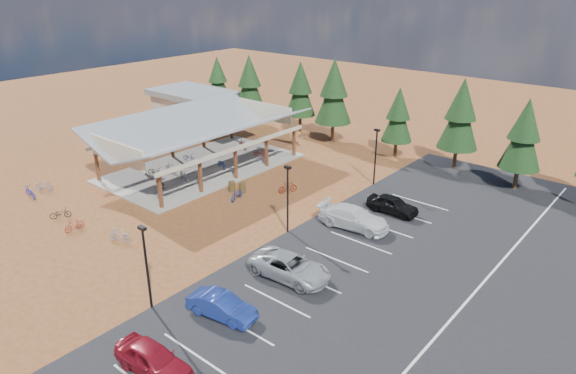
{
  "coord_description": "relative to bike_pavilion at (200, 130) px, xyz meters",
  "views": [
    {
      "loc": [
        26.49,
        -23.57,
        17.5
      ],
      "look_at": [
        2.75,
        4.73,
        2.1
      ],
      "focal_mm": 32.0,
      "sensor_mm": 36.0,
      "label": 1
    }
  ],
  "objects": [
    {
      "name": "pine_5",
      "position": [
        18.84,
        15.49,
        1.55
      ],
      "size": [
        3.78,
        3.78,
        8.8
      ],
      "color": "#382314",
      "rests_on": "ground"
    },
    {
      "name": "bike_14",
      "position": [
        8.02,
        -3.28,
        -3.34
      ],
      "size": [
        1.13,
        1.97,
        0.98
      ],
      "primitive_type": "imported",
      "rotation": [
        0.0,
        0.0,
        0.28
      ],
      "color": "navy",
      "rests_on": "ground"
    },
    {
      "name": "car_2",
      "position": [
        19.03,
        -9.58,
        -3.05
      ],
      "size": [
        5.48,
        2.86,
        1.47
      ],
      "primitive_type": "imported",
      "rotation": [
        0.0,
        0.0,
        1.65
      ],
      "color": "#9B9FA2",
      "rests_on": "asphalt_lot"
    },
    {
      "name": "asphalt_lot",
      "position": [
        28.5,
        -4.0,
        -3.8
      ],
      "size": [
        27.0,
        44.0,
        0.04
      ],
      "primitive_type": "cube",
      "color": "black",
      "rests_on": "ground"
    },
    {
      "name": "concrete_pad",
      "position": [
        0.0,
        0.0,
        -3.77
      ],
      "size": [
        10.6,
        18.6,
        0.1
      ],
      "primitive_type": "cube",
      "color": "gray",
      "rests_on": "ground"
    },
    {
      "name": "bike_4",
      "position": [
        1.02,
        -5.82,
        -3.28
      ],
      "size": [
        1.79,
        0.96,
        0.89
      ],
      "primitive_type": "imported",
      "rotation": [
        0.0,
        0.0,
        1.34
      ],
      "color": "black",
      "rests_on": "concrete_pad"
    },
    {
      "name": "pine_2",
      "position": [
        -0.6,
        15.87,
        1.25
      ],
      "size": [
        3.57,
        3.57,
        8.31
      ],
      "color": "#382314",
      "rests_on": "ground"
    },
    {
      "name": "lamp_post_2",
      "position": [
        15.0,
        7.0,
        -0.85
      ],
      "size": [
        0.5,
        0.25,
        5.14
      ],
      "color": "black",
      "rests_on": "ground"
    },
    {
      "name": "bike_15",
      "position": [
        10.32,
        0.58,
        -3.3
      ],
      "size": [
        1.24,
        1.79,
        1.06
      ],
      "primitive_type": "imported",
      "rotation": [
        0.0,
        0.0,
        2.67
      ],
      "color": "maroon",
      "rests_on": "ground"
    },
    {
      "name": "car_0",
      "position": [
        19.36,
        -20.02,
        -3.06
      ],
      "size": [
        4.34,
        1.98,
        1.45
      ],
      "primitive_type": "imported",
      "rotation": [
        0.0,
        0.0,
        1.64
      ],
      "color": "maroon",
      "rests_on": "asphalt_lot"
    },
    {
      "name": "bike_0",
      "position": [
        -1.41,
        -4.52,
        -3.27
      ],
      "size": [
        1.82,
        0.93,
        0.91
      ],
      "primitive_type": "imported",
      "rotation": [
        0.0,
        0.0,
        1.77
      ],
      "color": "black",
      "rests_on": "concrete_pad"
    },
    {
      "name": "bike_13",
      "position": [
        6.85,
        -13.7,
        -3.29
      ],
      "size": [
        1.82,
        1.19,
        1.07
      ],
      "primitive_type": "imported",
      "rotation": [
        0.0,
        0.0,
        5.14
      ],
      "color": "gray",
      "rests_on": "ground"
    },
    {
      "name": "bike_12",
      "position": [
        0.07,
        -14.52,
        -3.41
      ],
      "size": [
        1.21,
        1.63,
        0.82
      ],
      "primitive_type": "imported",
      "rotation": [
        0.0,
        0.0,
        2.65
      ],
      "color": "black",
      "rests_on": "ground"
    },
    {
      "name": "pine_6",
      "position": [
        25.0,
        14.15,
        1.11
      ],
      "size": [
        3.47,
        3.47,
        8.08
      ],
      "color": "#382314",
      "rests_on": "ground"
    },
    {
      "name": "bike_5",
      "position": [
        1.33,
        -3.48,
        -3.21
      ],
      "size": [
        1.76,
        0.97,
        1.02
      ],
      "primitive_type": "imported",
      "rotation": [
        0.0,
        0.0,
        1.26
      ],
      "color": "gray",
      "rests_on": "concrete_pad"
    },
    {
      "name": "car_4",
      "position": [
        19.24,
        2.77,
        -3.08
      ],
      "size": [
        4.16,
        1.76,
        1.4
      ],
      "primitive_type": "imported",
      "rotation": [
        0.0,
        0.0,
        1.6
      ],
      "color": "black",
      "rests_on": "asphalt_lot"
    },
    {
      "name": "pine_3",
      "position": [
        4.75,
        15.0,
        1.84
      ],
      "size": [
        3.98,
        3.98,
        9.27
      ],
      "color": "#382314",
      "rests_on": "ground"
    },
    {
      "name": "car_3",
      "position": [
        18.3,
        -1.3,
        -3.01
      ],
      "size": [
        5.58,
        2.79,
        1.56
      ],
      "primitive_type": "imported",
      "rotation": [
        0.0,
        0.0,
        1.69
      ],
      "color": "silver",
      "rests_on": "asphalt_lot"
    },
    {
      "name": "car_1",
      "position": [
        18.7,
        -15.02,
        -3.12
      ],
      "size": [
        4.2,
        2.08,
        1.32
      ],
      "primitive_type": "imported",
      "rotation": [
        0.0,
        0.0,
        1.75
      ],
      "color": "navy",
      "rests_on": "asphalt_lot"
    },
    {
      "name": "bike_pavilion",
      "position": [
        0.0,
        0.0,
        0.0
      ],
      "size": [
        11.65,
        19.4,
        4.97
      ],
      "color": "brown",
      "rests_on": "concrete_pad"
    },
    {
      "name": "bike_7",
      "position": [
        2.12,
        5.83,
        -3.26
      ],
      "size": [
        1.61,
        0.85,
        0.93
      ],
      "primitive_type": "imported",
      "rotation": [
        0.0,
        0.0,
        1.85
      ],
      "color": "maroon",
      "rests_on": "concrete_pad"
    },
    {
      "name": "bike_11",
      "position": [
        2.87,
        -14.91,
        -3.36
      ],
      "size": [
        0.48,
        1.57,
        0.94
      ],
      "primitive_type": "imported",
      "rotation": [
        0.0,
        0.0,
        0.02
      ],
      "color": "#9E3522",
      "rests_on": "ground"
    },
    {
      "name": "bike_3",
      "position": [
        -0.83,
        6.37,
        -3.21
      ],
      "size": [
        1.78,
        1.02,
        1.03
      ],
      "primitive_type": "imported",
      "rotation": [
        0.0,
        0.0,
        1.24
      ],
      "color": "maroon",
      "rests_on": "concrete_pad"
    },
    {
      "name": "ground",
      "position": [
        10.0,
        -7.0,
        -3.82
      ],
      "size": [
        140.0,
        140.0,
        0.0
      ],
      "primitive_type": "plane",
      "color": "brown",
      "rests_on": "ground"
    },
    {
      "name": "bike_1",
      "position": [
        -1.15,
        -2.95,
        -3.27
      ],
      "size": [
        1.54,
        0.49,
        0.92
      ],
      "primitive_type": "imported",
      "rotation": [
        0.0,
        0.0,
        1.61
      ],
      "color": "gray",
      "rests_on": "concrete_pad"
    },
    {
      "name": "bike_10",
      "position": [
        -5.66,
        -14.16,
        -3.33
      ],
      "size": [
        1.9,
        0.76,
        0.98
      ],
      "primitive_type": "imported",
      "rotation": [
        0.0,
        0.0,
        4.65
      ],
      "color": "#16269E",
      "rests_on": "ground"
    },
    {
      "name": "trash_bin_1",
      "position": [
        7.23,
        -1.84,
        -3.37
      ],
      "size": [
        0.6,
        0.6,
        0.9
      ],
      "primitive_type": "cylinder",
      "color": "#4C381B",
      "rests_on": "ground"
    },
    {
      "name": "trash_bin_0",
      "position": [
        6.39,
        -2.28,
        -3.37
      ],
      "size": [
        0.6,
        0.6,
        0.9
      ],
      "primitive_type": "cylinder",
      "color": "#4C381B",
      "rests_on": "ground"
    },
    {
      "name": "outbuilding",
      "position": [
        -14.0,
        11.0,
        -1.8
      ],
      "size": [
        11.0,
        7.0,
        3.9
      ],
      "color": "#ADA593",
      "rests_on": "ground"
    },
    {
      "name": "lamp_post_0",
      "position": [
        15.0,
        -17.0,
        -0.85
      ],
      "size": [
        0.5,
        0.25,
        5.14
      ],
      "color": "black",
      "rests_on": "ground"
    },
    {
      "name": "pine_4",
      "position": [
        12.76,
        14.87,
        0.6
      ],
      "size": [
        3.11,
        3.11,
        7.25
      ],
      "color": "#382314",
      "rests_on": "ground"
    },
    {
      "name": "bike_2",
      "position": [
        -2.36,
        0.24,
        -3.33
      ],
      "size": [
        1.57,
        0.7,
        0.8
      ],
      "primitive_type": "imported",
      "rotation": [
        0.0,
        0.0,
        1.69
      ],
      "color": "navy",
      "rests_on": "concrete_pad"
    },
    {
      "name": "bike_6",
      "position": [
        1.71,
        0.94,
        -3.28
      ],
      "size": [
        1.81,
        1.08,
        0.9
      ],
      "primitive_type": "imported",
      "rotation": [
        0.0,
        0.0,
        1.27
      ],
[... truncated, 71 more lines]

